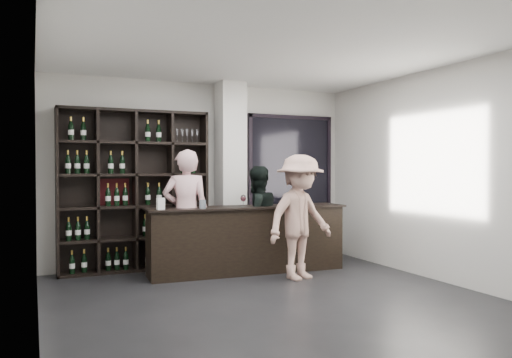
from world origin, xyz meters
name	(u,v)px	position (x,y,z in m)	size (l,w,h in m)	color
floor	(281,305)	(0.00, 0.00, -0.01)	(5.00, 5.50, 0.01)	black
wine_shelf	(135,190)	(-1.15, 2.57, 1.20)	(2.20, 0.35, 2.40)	black
structural_column	(231,173)	(0.35, 2.47, 1.45)	(0.40, 0.40, 2.90)	silver
glass_panel	(290,176)	(1.55, 2.69, 1.40)	(1.60, 0.08, 2.10)	black
tasting_counter	(247,239)	(0.33, 1.75, 0.49)	(2.96, 0.62, 0.97)	black
taster_pink	(186,213)	(-0.57, 1.85, 0.90)	(0.65, 0.43, 1.79)	beige
taster_black	(257,218)	(0.52, 1.85, 0.78)	(0.76, 0.59, 1.56)	black
customer	(300,217)	(0.83, 1.05, 0.86)	(1.11, 0.64, 1.72)	tan
wine_glass	(243,200)	(0.22, 1.64, 1.07)	(0.08, 0.08, 0.20)	white
spit_cup	(203,204)	(-0.39, 1.65, 1.03)	(0.09, 0.09, 0.12)	#A2B5C5
napkin_stack	(300,203)	(1.28, 1.85, 0.98)	(0.13, 0.13, 0.02)	white
card_stand	(161,204)	(-0.97, 1.68, 1.05)	(0.11, 0.05, 0.16)	white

